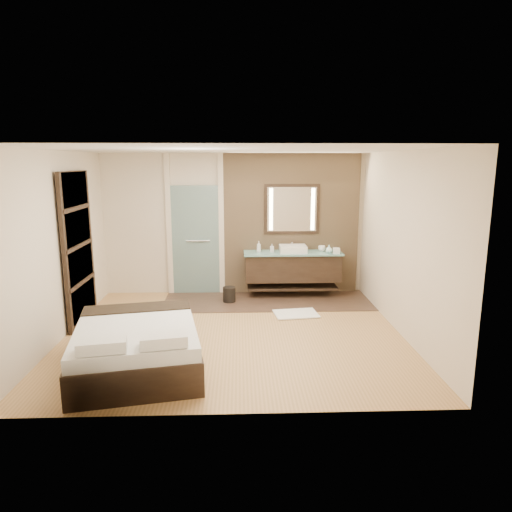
{
  "coord_description": "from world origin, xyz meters",
  "views": [
    {
      "loc": [
        0.1,
        -6.5,
        2.53
      ],
      "look_at": [
        0.36,
        0.6,
        1.07
      ],
      "focal_mm": 32.0,
      "sensor_mm": 36.0,
      "label": 1
    }
  ],
  "objects_px": {
    "mirror_unit": "(292,209)",
    "bed": "(137,347)",
    "waste_bin": "(229,295)",
    "vanity": "(292,267)"
  },
  "relations": [
    {
      "from": "bed",
      "to": "waste_bin",
      "type": "relative_size",
      "value": 7.22
    },
    {
      "from": "vanity",
      "to": "bed",
      "type": "height_order",
      "value": "vanity"
    },
    {
      "from": "mirror_unit",
      "to": "bed",
      "type": "xyz_separation_m",
      "value": [
        -2.28,
        -3.31,
        -1.36
      ]
    },
    {
      "from": "mirror_unit",
      "to": "waste_bin",
      "type": "relative_size",
      "value": 3.69
    },
    {
      "from": "mirror_unit",
      "to": "bed",
      "type": "height_order",
      "value": "mirror_unit"
    },
    {
      "from": "mirror_unit",
      "to": "waste_bin",
      "type": "bearing_deg",
      "value": -153.64
    },
    {
      "from": "vanity",
      "to": "mirror_unit",
      "type": "relative_size",
      "value": 1.75
    },
    {
      "from": "vanity",
      "to": "waste_bin",
      "type": "relative_size",
      "value": 6.45
    },
    {
      "from": "vanity",
      "to": "waste_bin",
      "type": "height_order",
      "value": "vanity"
    },
    {
      "from": "vanity",
      "to": "bed",
      "type": "bearing_deg",
      "value": -126.6
    }
  ]
}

